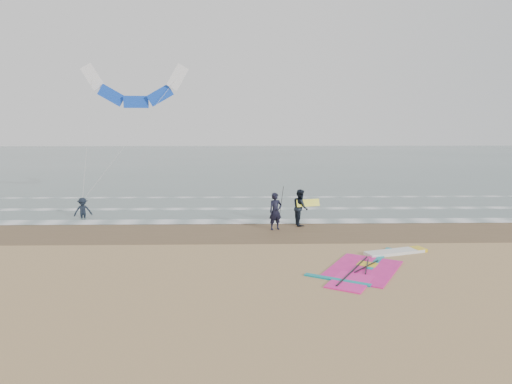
{
  "coord_description": "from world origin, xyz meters",
  "views": [
    {
      "loc": [
        -1.73,
        -16.85,
        5.59
      ],
      "look_at": [
        -1.25,
        5.0,
        2.2
      ],
      "focal_mm": 32.0,
      "sensor_mm": 36.0,
      "label": 1
    }
  ],
  "objects_px": {
    "surf_kite": "(135,90)",
    "person_standing": "(275,211)",
    "person_walking": "(300,207)",
    "windsurf_rig": "(373,264)",
    "person_wading": "(83,205)"
  },
  "relations": [
    {
      "from": "surf_kite",
      "to": "person_wading",
      "type": "bearing_deg",
      "value": -133.65
    },
    {
      "from": "surf_kite",
      "to": "person_standing",
      "type": "bearing_deg",
      "value": -34.99
    },
    {
      "from": "person_standing",
      "to": "surf_kite",
      "type": "bearing_deg",
      "value": 122.36
    },
    {
      "from": "windsurf_rig",
      "to": "person_standing",
      "type": "bearing_deg",
      "value": 119.95
    },
    {
      "from": "person_standing",
      "to": "person_wading",
      "type": "height_order",
      "value": "person_standing"
    },
    {
      "from": "person_wading",
      "to": "person_standing",
      "type": "bearing_deg",
      "value": -38.16
    },
    {
      "from": "person_walking",
      "to": "windsurf_rig",
      "type": "bearing_deg",
      "value": -169.27
    },
    {
      "from": "windsurf_rig",
      "to": "person_walking",
      "type": "relative_size",
      "value": 2.9
    },
    {
      "from": "windsurf_rig",
      "to": "person_walking",
      "type": "distance_m",
      "value": 7.38
    },
    {
      "from": "person_standing",
      "to": "windsurf_rig",
      "type": "bearing_deg",
      "value": -82.7
    },
    {
      "from": "windsurf_rig",
      "to": "person_walking",
      "type": "height_order",
      "value": "person_walking"
    },
    {
      "from": "person_standing",
      "to": "person_walking",
      "type": "bearing_deg",
      "value": 12.15
    },
    {
      "from": "person_walking",
      "to": "person_wading",
      "type": "distance_m",
      "value": 12.62
    },
    {
      "from": "windsurf_rig",
      "to": "surf_kite",
      "type": "distance_m",
      "value": 18.39
    },
    {
      "from": "person_walking",
      "to": "person_standing",
      "type": "bearing_deg",
      "value": 119.15
    }
  ]
}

